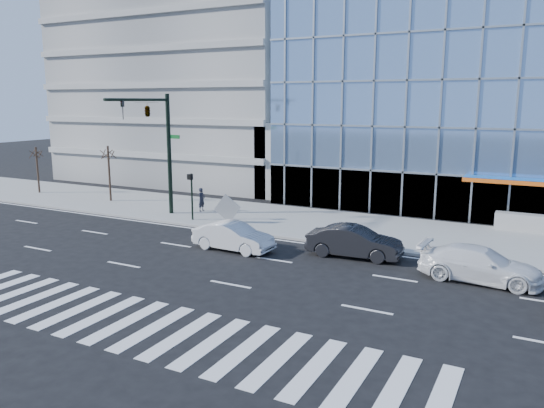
% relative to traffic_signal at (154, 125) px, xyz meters
% --- Properties ---
extents(ground, '(160.00, 160.00, 0.00)m').
position_rel_traffic_signal_xyz_m(ground, '(11.00, -4.57, -6.16)').
color(ground, black).
rests_on(ground, ground).
extents(sidewalk, '(120.00, 8.00, 0.15)m').
position_rel_traffic_signal_xyz_m(sidewalk, '(11.00, 3.43, -6.09)').
color(sidewalk, gray).
rests_on(sidewalk, ground).
extents(parking_garage, '(24.00, 24.00, 20.00)m').
position_rel_traffic_signal_xyz_m(parking_garage, '(-9.00, 21.43, 3.84)').
color(parking_garage, gray).
rests_on(parking_garage, ground).
extents(ramp_block, '(6.00, 8.00, 6.00)m').
position_rel_traffic_signal_xyz_m(ramp_block, '(5.00, 13.43, -3.16)').
color(ramp_block, gray).
rests_on(ramp_block, ground).
extents(tower_backdrop, '(14.00, 14.00, 48.00)m').
position_rel_traffic_signal_xyz_m(tower_backdrop, '(-19.00, 65.43, 17.84)').
color(tower_backdrop, gray).
rests_on(tower_backdrop, ground).
extents(traffic_signal, '(1.14, 5.74, 8.00)m').
position_rel_traffic_signal_xyz_m(traffic_signal, '(0.00, 0.00, 0.00)').
color(traffic_signal, black).
rests_on(traffic_signal, sidewalk).
extents(ped_signal_post, '(0.30, 0.33, 3.00)m').
position_rel_traffic_signal_xyz_m(ped_signal_post, '(2.50, 0.37, -4.02)').
color(ped_signal_post, black).
rests_on(ped_signal_post, sidewalk).
extents(street_tree_near, '(1.10, 1.10, 4.23)m').
position_rel_traffic_signal_xyz_m(street_tree_near, '(-7.00, 2.93, -2.39)').
color(street_tree_near, '#332319').
rests_on(street_tree_near, sidewalk).
extents(street_tree_far, '(1.10, 1.10, 3.87)m').
position_rel_traffic_signal_xyz_m(street_tree_far, '(-15.00, 2.93, -2.72)').
color(street_tree_far, '#332319').
rests_on(street_tree_far, sidewalk).
extents(white_suv, '(5.24, 2.35, 1.49)m').
position_rel_traffic_signal_xyz_m(white_suv, '(20.31, -3.19, -5.42)').
color(white_suv, white).
rests_on(white_suv, ground).
extents(white_sedan, '(4.46, 1.75, 1.45)m').
position_rel_traffic_signal_xyz_m(white_sedan, '(8.31, -3.98, -5.44)').
color(white_sedan, silver).
rests_on(white_sedan, ground).
extents(dark_sedan, '(4.81, 1.96, 1.55)m').
position_rel_traffic_signal_xyz_m(dark_sedan, '(14.31, -2.23, -5.39)').
color(dark_sedan, black).
rests_on(dark_sedan, ground).
extents(pedestrian, '(0.41, 0.61, 1.63)m').
position_rel_traffic_signal_xyz_m(pedestrian, '(1.50, 2.89, -5.20)').
color(pedestrian, black).
rests_on(pedestrian, sidewalk).
extents(tilted_panel, '(1.81, 0.32, 1.82)m').
position_rel_traffic_signal_xyz_m(tilted_panel, '(4.96, 0.73, -5.10)').
color(tilted_panel, gray).
rests_on(tilted_panel, sidewalk).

